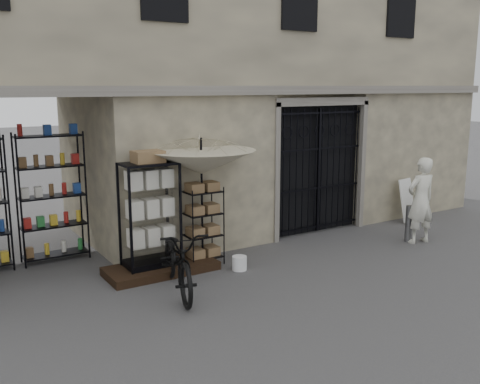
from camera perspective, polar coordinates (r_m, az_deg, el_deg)
ground at (r=9.91m, az=8.34°, el=-8.54°), size 80.00×80.00×0.00m
main_building at (r=12.68m, az=-3.32°, el=16.50°), size 14.00×4.00×9.00m
shop_recess at (r=10.16m, az=-22.45°, el=-0.03°), size 3.00×1.70×3.00m
shop_shelving at (r=10.68m, az=-23.08°, el=-0.93°), size 2.70×0.50×2.50m
iron_gate at (r=12.34m, az=7.90°, el=2.59°), size 2.50×0.21×3.00m
step_platform at (r=9.92m, az=-8.40°, el=-8.06°), size 2.00×0.90×0.15m
display_cabinet at (r=9.66m, az=-9.57°, el=-2.96°), size 1.05×0.80×2.03m
wire_rack at (r=10.13m, az=-3.99°, el=-3.68°), size 0.70×0.53×1.49m
market_umbrella at (r=9.88m, az=-4.15°, el=3.91°), size 1.99×2.03×2.89m
white_bucket at (r=9.93m, az=-0.06°, el=-7.59°), size 0.33×0.33×0.26m
bicycle at (r=9.04m, az=-6.54°, el=-10.50°), size 0.99×1.26×2.12m
steel_bollard at (r=12.17m, az=17.55°, el=-3.23°), size 0.19×0.19×0.80m
shopkeeper at (r=12.28m, az=18.44°, el=-5.11°), size 0.91×1.93×0.45m
easel_sign at (r=13.82m, az=17.97°, el=-0.95°), size 0.59×0.65×1.06m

